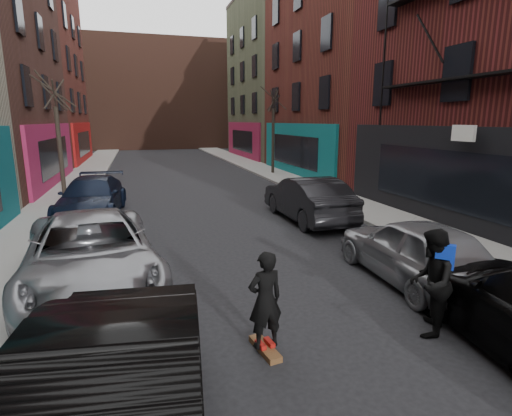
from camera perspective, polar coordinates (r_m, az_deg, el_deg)
sidewalk_left at (r=32.67m, az=-22.54°, el=5.09°), size 2.50×84.00×0.13m
sidewalk_right at (r=33.71m, az=-0.82°, el=6.23°), size 2.50×84.00×0.13m
buildings_right at (r=24.86m, az=26.76°, el=21.14°), size 12.00×56.00×16.00m
building_far at (r=58.44m, az=-14.22°, el=15.28°), size 40.00×10.00×14.00m
tree_left_far at (r=20.57m, az=-26.47°, el=10.27°), size 2.00×2.00×6.50m
tree_right_far at (r=27.77m, az=2.47°, el=12.06°), size 2.00×2.00×6.80m
parked_left_far at (r=9.54m, az=-22.50°, el=-6.05°), size 3.41×6.21×1.65m
parked_left_end at (r=16.78m, az=-22.41°, el=1.42°), size 2.61×5.44×1.53m
parked_right_far at (r=9.90m, az=21.81°, el=-5.62°), size 1.98×4.61×1.55m
parked_right_end at (r=15.07m, az=7.35°, el=1.36°), size 1.83×5.05×1.65m
skateboard at (r=6.90m, az=1.29°, el=-19.42°), size 0.34×0.82×0.10m
skateboarder at (r=6.49m, az=1.32°, el=-12.99°), size 0.64×0.47×1.61m
pedestrian at (r=7.64m, az=23.71°, el=-9.67°), size 1.16×1.16×1.90m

